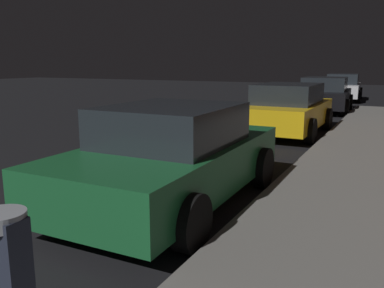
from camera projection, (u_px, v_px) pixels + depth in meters
parking_meter at (8, 287)px, 1.61m from camera, size 0.19×0.19×1.30m
car_green at (173, 156)px, 5.78m from camera, size 2.15×4.21×1.43m
car_yellow_cab at (288, 109)px, 11.54m from camera, size 2.03×4.13×1.43m
car_black at (324, 94)px, 16.88m from camera, size 2.30×4.21×1.43m
car_white at (343, 87)px, 21.91m from camera, size 2.14×4.25×1.43m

